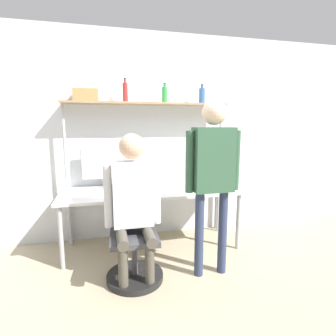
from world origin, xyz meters
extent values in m
plane|color=tan|center=(0.00, 0.00, 0.00)|extent=(12.00, 12.00, 0.00)
cube|color=silver|center=(0.00, 0.82, 1.35)|extent=(8.00, 0.06, 2.70)
cube|color=white|center=(0.00, 0.41, 0.72)|extent=(2.16, 0.77, 0.03)
cylinder|color=#A5A5AA|center=(-1.02, 0.08, 0.35)|extent=(0.05, 0.05, 0.70)
cylinder|color=#A5A5AA|center=(1.02, 0.08, 0.35)|extent=(0.05, 0.05, 0.70)
cylinder|color=#A5A5AA|center=(-1.02, 0.73, 0.35)|extent=(0.05, 0.05, 0.70)
cylinder|color=#A5A5AA|center=(1.02, 0.73, 0.35)|extent=(0.05, 0.05, 0.70)
cube|color=#997A56|center=(0.00, 0.64, 1.78)|extent=(2.05, 0.28, 0.02)
cylinder|color=#B2B2B7|center=(-1.01, 0.64, 0.90)|extent=(0.04, 0.04, 1.80)
cylinder|color=#B2B2B7|center=(1.01, 0.64, 0.90)|extent=(0.04, 0.04, 1.80)
cylinder|color=#B7B7BC|center=(-0.54, 0.67, 0.74)|extent=(0.18, 0.18, 0.01)
cylinder|color=#B7B7BC|center=(-0.54, 0.67, 0.80)|extent=(0.06, 0.06, 0.11)
cube|color=#B7B7BC|center=(-0.54, 0.68, 1.04)|extent=(0.59, 0.01, 0.40)
cube|color=silver|center=(-0.54, 0.67, 1.04)|extent=(0.56, 0.02, 0.38)
cube|color=#333338|center=(-0.24, 0.27, 0.74)|extent=(0.30, 0.26, 0.01)
cube|color=black|center=(-0.24, 0.25, 0.74)|extent=(0.26, 0.14, 0.00)
cube|color=#333338|center=(-0.24, 0.37, 0.87)|extent=(0.30, 0.07, 0.25)
cube|color=black|center=(-0.24, 0.36, 0.87)|extent=(0.26, 0.05, 0.22)
cube|color=silver|center=(-0.02, 0.31, 0.74)|extent=(0.07, 0.15, 0.01)
cube|color=black|center=(-0.02, 0.31, 0.74)|extent=(0.06, 0.13, 0.00)
cylinder|color=black|center=(-0.29, -0.29, 0.03)|extent=(0.56, 0.56, 0.06)
cylinder|color=#4C4C51|center=(-0.29, -0.29, 0.24)|extent=(0.06, 0.06, 0.36)
cube|color=#3F3F44|center=(-0.29, -0.29, 0.45)|extent=(0.48, 0.48, 0.05)
cube|color=#3F3F44|center=(-0.28, -0.08, 0.70)|extent=(0.42, 0.06, 0.45)
cylinder|color=#4C473D|center=(-0.41, -0.46, 0.24)|extent=(0.09, 0.09, 0.47)
cylinder|color=#4C473D|center=(-0.17, -0.46, 0.24)|extent=(0.09, 0.09, 0.47)
cylinder|color=#4C473D|center=(-0.41, -0.43, 0.52)|extent=(0.10, 0.38, 0.10)
cylinder|color=#4C473D|center=(-0.17, -0.43, 0.52)|extent=(0.10, 0.38, 0.10)
cube|color=silver|center=(-0.29, -0.26, 0.87)|extent=(0.38, 0.20, 0.62)
cylinder|color=silver|center=(-0.52, -0.26, 0.86)|extent=(0.08, 0.08, 0.59)
cylinder|color=silver|center=(-0.06, -0.26, 0.86)|extent=(0.08, 0.08, 0.59)
sphere|color=#D8AD8C|center=(-0.29, -0.26, 1.33)|extent=(0.24, 0.24, 0.24)
cylinder|color=#2D3856|center=(0.35, -0.36, 0.44)|extent=(0.09, 0.09, 0.88)
cylinder|color=#2D3856|center=(0.61, -0.36, 0.44)|extent=(0.09, 0.09, 0.88)
cube|color=#33593F|center=(0.48, -0.36, 1.19)|extent=(0.39, 0.20, 0.62)
cylinder|color=#33593F|center=(0.24, -0.36, 1.18)|extent=(0.08, 0.08, 0.59)
cylinder|color=#33593F|center=(0.72, -0.36, 1.18)|extent=(0.08, 0.08, 0.59)
sphere|color=beige|center=(0.48, -0.36, 1.64)|extent=(0.24, 0.24, 0.24)
cylinder|color=#335999|center=(0.72, 0.64, 1.89)|extent=(0.08, 0.08, 0.20)
cylinder|color=#335999|center=(0.72, 0.64, 2.01)|extent=(0.04, 0.04, 0.04)
cylinder|color=black|center=(0.72, 0.64, 2.03)|extent=(0.04, 0.04, 0.01)
cylinder|color=maroon|center=(-0.27, 0.64, 1.91)|extent=(0.06, 0.06, 0.23)
cylinder|color=maroon|center=(-0.27, 0.64, 2.05)|extent=(0.03, 0.03, 0.04)
cylinder|color=black|center=(-0.27, 0.64, 2.08)|extent=(0.03, 0.03, 0.01)
cylinder|color=#2D8C3F|center=(0.23, 0.64, 1.89)|extent=(0.07, 0.07, 0.19)
cylinder|color=#2D8C3F|center=(0.23, 0.64, 2.01)|extent=(0.03, 0.03, 0.04)
cylinder|color=black|center=(0.23, 0.64, 2.03)|extent=(0.04, 0.04, 0.01)
cube|color=#B27A47|center=(-0.73, 0.64, 1.87)|extent=(0.28, 0.22, 0.14)
camera|label=1|loc=(-0.52, -2.70, 1.53)|focal=28.00mm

